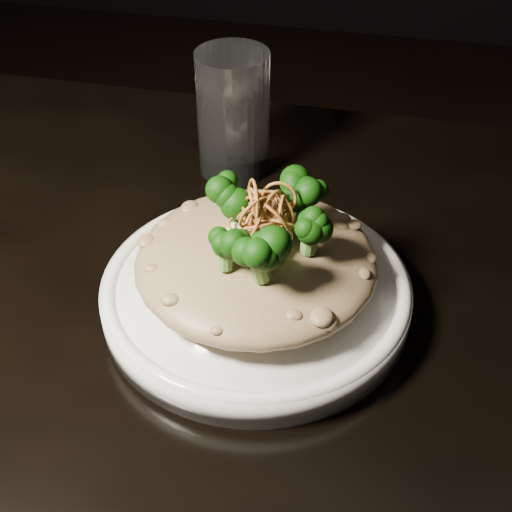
{
  "coord_description": "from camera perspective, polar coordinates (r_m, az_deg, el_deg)",
  "views": [
    {
      "loc": [
        0.16,
        -0.39,
        1.17
      ],
      "look_at": [
        0.07,
        0.04,
        0.81
      ],
      "focal_mm": 50.0,
      "sensor_mm": 36.0,
      "label": 1
    }
  ],
  "objects": [
    {
      "name": "table",
      "position": [
        0.66,
        -6.42,
        -10.45
      ],
      "size": [
        1.1,
        0.8,
        0.75
      ],
      "color": "black",
      "rests_on": "ground"
    },
    {
      "name": "plate",
      "position": [
        0.6,
        0.0,
        -3.07
      ],
      "size": [
        0.26,
        0.26,
        0.03
      ],
      "primitive_type": "cylinder",
      "color": "white",
      "rests_on": "table"
    },
    {
      "name": "risotto",
      "position": [
        0.58,
        0.02,
        -0.39
      ],
      "size": [
        0.2,
        0.2,
        0.04
      ],
      "primitive_type": "ellipsoid",
      "color": "brown",
      "rests_on": "plate"
    },
    {
      "name": "broccoli",
      "position": [
        0.55,
        0.5,
        2.83
      ],
      "size": [
        0.11,
        0.11,
        0.04
      ],
      "primitive_type": null,
      "color": "black",
      "rests_on": "risotto"
    },
    {
      "name": "cheese",
      "position": [
        0.56,
        0.19,
        1.63
      ],
      "size": [
        0.05,
        0.05,
        0.02
      ],
      "primitive_type": "ellipsoid",
      "color": "white",
      "rests_on": "risotto"
    },
    {
      "name": "shallots",
      "position": [
        0.54,
        0.69,
        4.03
      ],
      "size": [
        0.06,
        0.06,
        0.04
      ],
      "primitive_type": null,
      "color": "brown",
      "rests_on": "cheese"
    },
    {
      "name": "drinking_glass",
      "position": [
        0.75,
        -1.82,
        11.29
      ],
      "size": [
        0.08,
        0.08,
        0.13
      ],
      "primitive_type": "cylinder",
      "rotation": [
        0.0,
        0.0,
        0.04
      ],
      "color": "silver",
      "rests_on": "table"
    }
  ]
}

